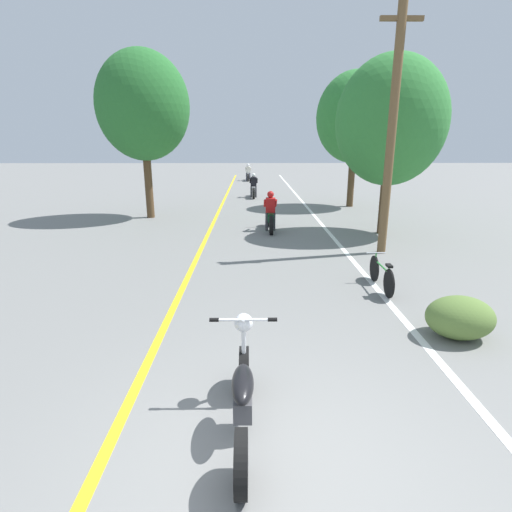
% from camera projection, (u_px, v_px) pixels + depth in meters
% --- Properties ---
extents(ground_plane, '(120.00, 120.00, 0.00)m').
position_uv_depth(ground_plane, '(270.00, 474.00, 3.88)').
color(ground_plane, slate).
extents(lane_stripe_center, '(0.14, 48.00, 0.01)m').
position_uv_depth(lane_stripe_center, '(213.00, 223.00, 15.96)').
color(lane_stripe_center, yellow).
rests_on(lane_stripe_center, ground).
extents(lane_stripe_edge, '(0.14, 48.00, 0.01)m').
position_uv_depth(lane_stripe_edge, '(320.00, 223.00, 16.01)').
color(lane_stripe_edge, white).
rests_on(lane_stripe_edge, ground).
extents(utility_pole, '(1.10, 0.24, 6.70)m').
position_uv_depth(utility_pole, '(392.00, 129.00, 10.72)').
color(utility_pole, brown).
rests_on(utility_pole, ground).
extents(roadside_tree_right_near, '(3.65, 3.29, 5.88)m').
position_uv_depth(roadside_tree_right_near, '(391.00, 121.00, 13.16)').
color(roadside_tree_right_near, '#513A23').
rests_on(roadside_tree_right_near, ground).
extents(roadside_tree_right_far, '(3.68, 3.31, 6.35)m').
position_uv_depth(roadside_tree_right_far, '(355.00, 118.00, 18.90)').
color(roadside_tree_right_far, '#513A23').
rests_on(roadside_tree_right_far, ground).
extents(roadside_tree_left, '(3.71, 3.34, 6.64)m').
position_uv_depth(roadside_tree_left, '(143.00, 106.00, 15.89)').
color(roadside_tree_left, '#513A23').
rests_on(roadside_tree_left, ground).
extents(roadside_bush, '(1.10, 0.88, 0.70)m').
position_uv_depth(roadside_bush, '(460.00, 317.00, 6.52)').
color(roadside_bush, '#5B7A38').
rests_on(roadside_bush, ground).
extents(motorcycle_foreground, '(0.80, 2.15, 1.13)m').
position_uv_depth(motorcycle_foreground, '(243.00, 394.00, 4.38)').
color(motorcycle_foreground, black).
rests_on(motorcycle_foreground, ground).
extents(motorcycle_rider_lead, '(0.50, 2.11, 1.43)m').
position_uv_depth(motorcycle_rider_lead, '(270.00, 216.00, 14.49)').
color(motorcycle_rider_lead, black).
rests_on(motorcycle_rider_lead, ground).
extents(motorcycle_rider_mid, '(0.50, 2.01, 1.39)m').
position_uv_depth(motorcycle_rider_mid, '(254.00, 188.00, 23.21)').
color(motorcycle_rider_mid, black).
rests_on(motorcycle_rider_mid, ground).
extents(motorcycle_rider_far, '(0.50, 2.11, 1.39)m').
position_uv_depth(motorcycle_rider_far, '(248.00, 174.00, 33.36)').
color(motorcycle_rider_far, black).
rests_on(motorcycle_rider_far, ground).
extents(bicycle_parked, '(0.44, 1.62, 0.71)m').
position_uv_depth(bicycle_parked, '(381.00, 275.00, 8.69)').
color(bicycle_parked, black).
rests_on(bicycle_parked, ground).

